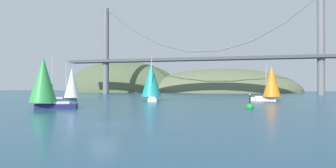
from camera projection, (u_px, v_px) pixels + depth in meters
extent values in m
plane|color=navy|center=(104.00, 124.00, 25.52)|extent=(360.00, 360.00, 0.00)
ellipsoid|color=#5B6647|center=(220.00, 92.00, 155.85)|extent=(89.02, 44.00, 27.01)
ellipsoid|color=#4C5B3D|center=(122.00, 92.00, 169.48)|extent=(74.62, 44.00, 37.80)
cylinder|color=slate|center=(106.00, 51.00, 128.66)|extent=(2.80, 2.80, 40.20)
cylinder|color=slate|center=(321.00, 44.00, 107.70)|extent=(2.80, 2.80, 40.20)
cube|color=#47474C|center=(204.00, 59.00, 118.15)|extent=(128.23, 6.00, 1.20)
cylinder|color=slate|center=(119.00, 19.00, 127.27)|extent=(13.49, 0.50, 11.11)
cylinder|color=slate|center=(146.00, 37.00, 124.21)|extent=(13.41, 0.50, 7.59)
cylinder|color=slate|center=(174.00, 48.00, 121.18)|extent=(13.31, 0.50, 4.06)
cylinder|color=slate|center=(204.00, 51.00, 118.17)|extent=(13.18, 0.50, 0.50)
cylinder|color=slate|center=(235.00, 46.00, 115.19)|extent=(13.31, 0.50, 4.06)
cylinder|color=slate|center=(268.00, 32.00, 112.24)|extent=(13.41, 0.50, 7.59)
cylinder|color=slate|center=(303.00, 8.00, 109.31)|extent=(13.49, 0.50, 11.11)
cube|color=white|center=(264.00, 99.00, 66.12)|extent=(5.98, 3.24, 0.79)
cube|color=beige|center=(259.00, 97.00, 66.68)|extent=(2.12, 1.65, 0.36)
cylinder|color=#B2B2B7|center=(266.00, 81.00, 65.85)|extent=(0.14, 0.14, 7.94)
cone|color=orange|center=(272.00, 81.00, 65.18)|extent=(5.18, 5.18, 7.31)
cube|color=#191E4C|center=(56.00, 106.00, 42.63)|extent=(6.33, 3.69, 0.81)
cube|color=beige|center=(64.00, 103.00, 42.79)|extent=(2.27, 1.83, 0.36)
cylinder|color=#B2B2B7|center=(52.00, 80.00, 42.58)|extent=(0.14, 0.14, 7.54)
cone|color=green|center=(43.00, 80.00, 42.39)|extent=(5.34, 5.34, 6.97)
cube|color=white|center=(152.00, 100.00, 65.38)|extent=(4.21, 7.51, 0.71)
cube|color=beige|center=(152.00, 98.00, 64.08)|extent=(2.17, 2.68, 0.36)
cylinder|color=#B2B2B7|center=(152.00, 77.00, 66.14)|extent=(0.14, 0.14, 10.12)
cone|color=teal|center=(151.00, 80.00, 67.73)|extent=(6.23, 6.23, 8.38)
cube|color=navy|center=(63.00, 100.00, 65.34)|extent=(6.10, 3.74, 0.56)
cube|color=beige|center=(59.00, 98.00, 65.18)|extent=(2.22, 1.86, 0.36)
cylinder|color=#B2B2B7|center=(66.00, 81.00, 65.47)|extent=(0.14, 0.14, 8.28)
cone|color=white|center=(72.00, 83.00, 65.67)|extent=(4.59, 4.59, 7.06)
sphere|color=green|center=(250.00, 107.00, 42.73)|extent=(1.10, 1.10, 1.10)
cylinder|color=black|center=(250.00, 100.00, 42.74)|extent=(0.20, 0.20, 1.60)
sphere|color=#F2EA99|center=(250.00, 94.00, 42.75)|extent=(0.24, 0.24, 0.24)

